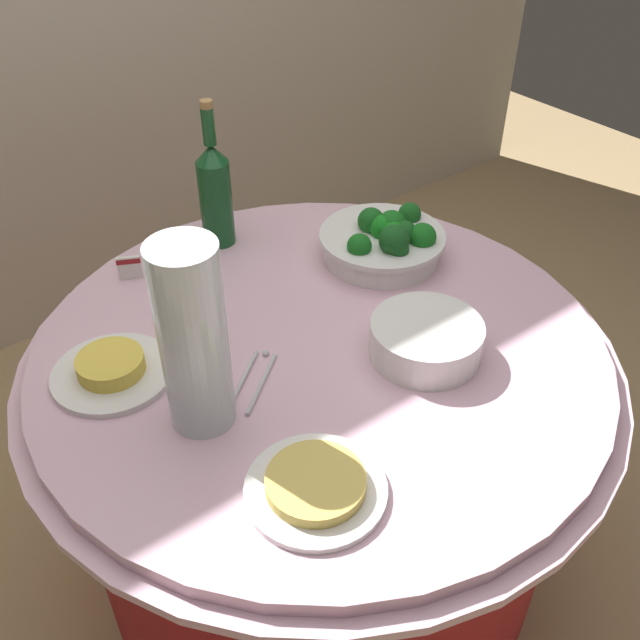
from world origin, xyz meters
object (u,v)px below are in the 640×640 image
Objects in this scene: wine_bottle at (215,192)px; decorative_fruit_vase at (195,349)px; food_plate_noodles at (316,486)px; plate_stack at (426,339)px; food_plate_fried_egg at (112,369)px; label_placard_front at (129,266)px; broccoli_bowl at (385,240)px; serving_tongs at (253,379)px.

decorative_fruit_vase is at bearing -123.33° from wine_bottle.
wine_bottle reaches higher than food_plate_noodles.
plate_stack is 0.44m from decorative_fruit_vase.
plate_stack is 0.60m from wine_bottle.
label_placard_front reaches higher than food_plate_fried_egg.
wine_bottle is 0.99× the size of decorative_fruit_vase.
plate_stack reaches higher than food_plate_noodles.
plate_stack is at bearing -30.95° from food_plate_fried_egg.
broccoli_bowl is 0.67m from food_plate_noodles.
wine_bottle is at bearing 4.24° from label_placard_front.
decorative_fruit_vase reaches higher than wine_bottle.
plate_stack is 3.82× the size of label_placard_front.
plate_stack is 1.38× the size of serving_tongs.
food_plate_fried_egg is (-0.20, 0.16, 0.01)m from serving_tongs.
plate_stack reaches higher than label_placard_front.
serving_tongs is 0.26m from food_plate_fried_egg.
broccoli_bowl is 0.39m from wine_bottle.
label_placard_front is (-0.49, 0.27, -0.02)m from broccoli_bowl.
serving_tongs is 2.77× the size of label_placard_front.
decorative_fruit_vase is 1.55× the size of food_plate_fried_egg.
broccoli_bowl is at bearing -28.83° from label_placard_front.
broccoli_bowl is 0.82× the size of decorative_fruit_vase.
broccoli_bowl is at bearing -0.10° from food_plate_fried_egg.
wine_bottle is at bearing 131.97° from broccoli_bowl.
plate_stack is 0.38m from food_plate_noodles.
broccoli_bowl is at bearing 62.04° from plate_stack.
label_placard_front is at bearing 88.00° from food_plate_noodles.
plate_stack is 0.62× the size of wine_bottle.
plate_stack is 0.33m from serving_tongs.
food_plate_noodles is (0.14, -0.43, -0.00)m from food_plate_fried_egg.
food_plate_noodles is (0.06, -0.24, -0.13)m from decorative_fruit_vase.
food_plate_fried_egg is (-0.49, 0.30, -0.02)m from plate_stack.
food_plate_noodles is (-0.06, -0.27, 0.01)m from serving_tongs.
decorative_fruit_vase is (-0.57, -0.19, 0.10)m from broccoli_bowl.
wine_bottle is 0.25m from label_placard_front.
wine_bottle is at bearing 99.84° from plate_stack.
wine_bottle is 6.11× the size of label_placard_front.
food_plate_noodles is (-0.26, -0.72, -0.12)m from wine_bottle.
label_placard_front is at bearing 151.17° from broccoli_bowl.
food_plate_fried_egg is 0.45m from food_plate_noodles.
broccoli_bowl is 0.48m from serving_tongs.
food_plate_fried_egg is at bearing -144.05° from wine_bottle.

